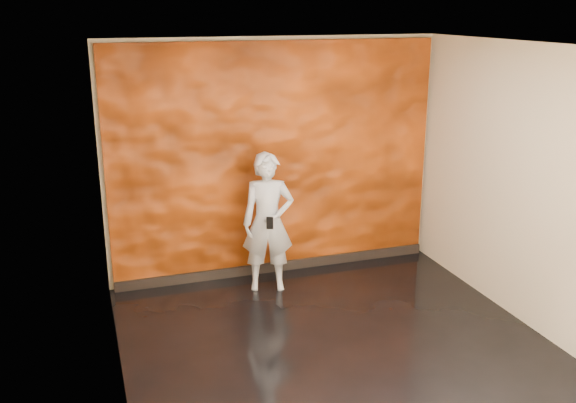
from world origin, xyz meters
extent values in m
cube|color=black|center=(0.00, 0.00, -0.01)|extent=(4.00, 4.00, 0.01)
cube|color=beige|center=(0.00, 2.00, 1.40)|extent=(4.00, 0.02, 2.80)
cube|color=beige|center=(0.00, -2.00, 1.40)|extent=(4.00, 0.02, 2.80)
cube|color=beige|center=(-2.00, 0.00, 1.40)|extent=(0.02, 4.00, 2.80)
cube|color=beige|center=(2.00, 0.00, 1.40)|extent=(0.02, 4.00, 2.80)
cube|color=white|center=(0.00, 0.00, 2.80)|extent=(4.00, 4.00, 0.01)
cube|color=#D35111|center=(0.00, 1.96, 1.38)|extent=(3.90, 0.06, 2.75)
cube|color=black|center=(0.00, 1.92, 0.06)|extent=(3.90, 0.04, 0.12)
imported|color=#A0A6AF|center=(-0.25, 1.49, 0.79)|extent=(0.65, 0.51, 1.59)
cube|color=black|center=(-0.30, 1.26, 0.87)|extent=(0.07, 0.04, 0.14)
camera|label=1|loc=(-2.18, -5.04, 3.12)|focal=40.00mm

